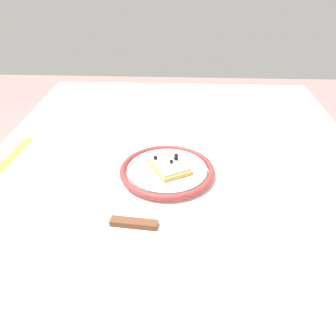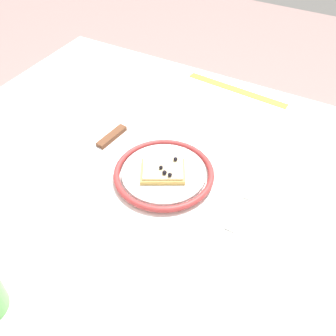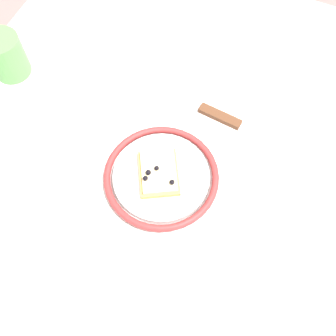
# 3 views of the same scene
# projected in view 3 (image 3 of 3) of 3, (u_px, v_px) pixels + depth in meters

# --- Properties ---
(ground_plane) EXTENTS (6.00, 6.00, 0.00)m
(ground_plane) POSITION_uv_depth(u_px,v_px,m) (157.00, 272.00, 1.46)
(ground_plane) COLOR gray
(dining_table) EXTENTS (1.19, 0.93, 0.76)m
(dining_table) POSITION_uv_depth(u_px,v_px,m) (149.00, 200.00, 0.85)
(dining_table) COLOR white
(dining_table) RESTS_ON ground_plane
(plate) EXTENTS (0.22, 0.22, 0.02)m
(plate) POSITION_uv_depth(u_px,v_px,m) (161.00, 177.00, 0.77)
(plate) COLOR white
(plate) RESTS_ON dining_table
(pizza_slice_near) EXTENTS (0.12, 0.11, 0.03)m
(pizza_slice_near) POSITION_uv_depth(u_px,v_px,m) (159.00, 173.00, 0.76)
(pizza_slice_near) COLOR tan
(pizza_slice_near) RESTS_ON plate
(knife) EXTENTS (0.04, 0.24, 0.01)m
(knife) POSITION_uv_depth(u_px,v_px,m) (205.00, 110.00, 0.85)
(knife) COLOR silver
(knife) RESTS_ON dining_table
(fork) EXTENTS (0.02, 0.20, 0.00)m
(fork) POSITION_uv_depth(u_px,v_px,m) (136.00, 272.00, 0.70)
(fork) COLOR silver
(fork) RESTS_ON dining_table
(cup) EXTENTS (0.08, 0.08, 0.09)m
(cup) POSITION_uv_depth(u_px,v_px,m) (6.00, 56.00, 0.85)
(cup) COLOR #599E4C
(cup) RESTS_ON dining_table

